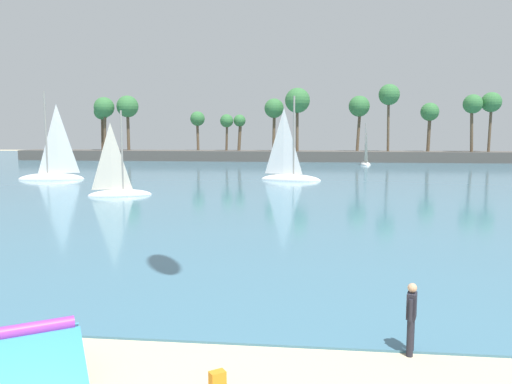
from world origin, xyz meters
The scene contains 8 objects.
sea centered at (0.00, 64.94, 0.03)m, with size 220.00×115.20×0.06m, color teal.
palm_headland centered at (-0.15, 82.44, 3.46)m, with size 96.12×6.39×12.81m.
person_at_waterline centered at (5.82, 7.30, 0.89)m, with size 0.29×0.53×1.67m.
backpack_by_trailer centered at (1.78, 5.14, 0.21)m, with size 0.37×0.37×0.44m.
sailboat_near_shore centered at (11.49, 74.02, 0.67)m, with size 1.80×4.78×6.78m.
sailboat_mid_bay centered at (1.15, 48.10, 0.89)m, with size 6.63×3.25×9.24m.
sailboat_toward_headland centered at (-11.59, 33.89, 0.70)m, with size 5.11×3.04×7.10m.
sailboat_far_left centered at (-23.64, 46.14, 0.94)m, with size 7.02×3.32×9.79m.
Camera 1 is at (3.57, -3.97, 5.03)m, focal length 35.39 mm.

